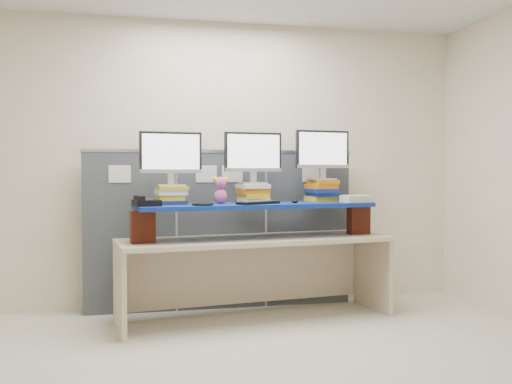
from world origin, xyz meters
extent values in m
cube|color=#EFE1C5|center=(0.00, 0.00, 1.40)|extent=(5.00, 4.00, 2.80)
cube|color=silver|center=(0.00, 0.00, 0.00)|extent=(5.00, 4.00, 0.01)
cube|color=#3E4349|center=(-0.87, 1.78, 0.75)|extent=(0.85, 0.05, 1.50)
cube|color=#3E4349|center=(0.00, 1.78, 0.75)|extent=(0.85, 0.05, 1.50)
cube|color=#3E4349|center=(0.87, 1.78, 0.75)|extent=(0.85, 0.05, 1.50)
cube|color=#AAADB1|center=(0.00, 1.78, 1.51)|extent=(2.60, 0.06, 0.03)
cube|color=white|center=(-0.95, 1.75, 1.30)|extent=(0.20, 0.00, 0.16)
cube|color=white|center=(-0.15, 1.75, 1.30)|extent=(0.20, 0.00, 0.16)
cube|color=white|center=(0.10, 1.75, 1.30)|extent=(0.20, 0.00, 0.16)
cube|color=white|center=(0.90, 1.75, 1.30)|extent=(0.20, 0.00, 0.16)
cube|color=beige|center=(0.23, 1.29, 0.72)|extent=(2.49, 1.00, 0.04)
cube|color=beige|center=(-0.95, 1.14, 0.35)|extent=(0.12, 0.65, 0.69)
cube|color=beige|center=(1.41, 1.44, 0.35)|extent=(0.12, 0.65, 0.69)
cube|color=maroon|center=(-0.76, 1.11, 0.87)|extent=(0.21, 0.13, 0.27)
cube|color=maroon|center=(1.23, 1.36, 0.87)|extent=(0.21, 0.13, 0.27)
cube|color=navy|center=(0.23, 1.29, 1.02)|extent=(2.16, 0.79, 0.04)
cube|color=navy|center=(-0.51, 1.33, 1.06)|extent=(0.27, 0.32, 0.03)
cube|color=gold|center=(-0.52, 1.33, 1.10)|extent=(0.24, 0.30, 0.05)
cube|color=silver|center=(-0.52, 1.32, 1.14)|extent=(0.27, 0.29, 0.04)
cube|color=gold|center=(-0.51, 1.32, 1.18)|extent=(0.27, 0.31, 0.03)
cube|color=silver|center=(0.23, 1.41, 1.06)|extent=(0.26, 0.29, 0.04)
cube|color=gold|center=(0.23, 1.40, 1.10)|extent=(0.25, 0.29, 0.04)
cube|color=#C06E12|center=(0.23, 1.42, 1.15)|extent=(0.27, 0.30, 0.05)
cube|color=silver|center=(0.23, 1.41, 1.19)|extent=(0.28, 0.32, 0.04)
cube|color=gold|center=(0.91, 1.51, 1.06)|extent=(0.28, 0.29, 0.04)
cube|color=navy|center=(0.93, 1.49, 1.10)|extent=(0.27, 0.30, 0.03)
cube|color=navy|center=(0.91, 1.48, 1.14)|extent=(0.26, 0.31, 0.04)
cube|color=#C06E12|center=(0.91, 1.51, 1.18)|extent=(0.27, 0.31, 0.05)
cube|color=#C06E12|center=(0.93, 1.50, 1.22)|extent=(0.25, 0.31, 0.04)
cube|color=#A7A7AC|center=(-0.51, 1.32, 1.20)|extent=(0.25, 0.18, 0.02)
cube|color=#A7A7AC|center=(-0.51, 1.32, 1.26)|extent=(0.06, 0.05, 0.10)
cube|color=black|center=(-0.51, 1.32, 1.49)|extent=(0.54, 0.10, 0.35)
cube|color=white|center=(-0.51, 1.30, 1.49)|extent=(0.49, 0.06, 0.31)
cube|color=#A7A7AC|center=(0.23, 1.41, 1.22)|extent=(0.25, 0.18, 0.02)
cube|color=#A7A7AC|center=(0.23, 1.41, 1.27)|extent=(0.06, 0.05, 0.10)
cube|color=black|center=(0.23, 1.41, 1.50)|extent=(0.54, 0.10, 0.35)
cube|color=white|center=(0.23, 1.39, 1.50)|extent=(0.49, 0.06, 0.31)
cube|color=#A7A7AC|center=(0.92, 1.50, 1.25)|extent=(0.25, 0.18, 0.02)
cube|color=#A7A7AC|center=(0.92, 1.50, 1.31)|extent=(0.06, 0.05, 0.10)
cube|color=black|center=(0.92, 1.50, 1.53)|extent=(0.54, 0.10, 0.35)
cube|color=white|center=(0.92, 1.48, 1.53)|extent=(0.49, 0.06, 0.31)
cube|color=black|center=(0.22, 1.17, 1.05)|extent=(0.41, 0.31, 0.02)
cube|color=#2F2F32|center=(0.22, 1.17, 1.06)|extent=(0.34, 0.24, 0.00)
ellipsoid|color=black|center=(0.57, 1.24, 1.06)|extent=(0.07, 0.11, 0.03)
cube|color=black|center=(-0.73, 1.08, 1.07)|extent=(0.24, 0.23, 0.05)
cube|color=#2F2F32|center=(-0.73, 1.08, 1.10)|extent=(0.12, 0.12, 0.01)
cube|color=black|center=(-0.79, 1.06, 1.11)|extent=(0.09, 0.19, 0.04)
torus|color=black|center=(-0.27, 1.09, 1.05)|extent=(0.22, 0.22, 0.02)
ellipsoid|color=#D65184|center=(-0.08, 1.31, 1.11)|extent=(0.11, 0.10, 0.13)
sphere|color=#D65184|center=(-0.08, 1.31, 1.22)|extent=(0.10, 0.10, 0.10)
sphere|color=yellow|center=(-0.13, 1.31, 1.25)|extent=(0.05, 0.05, 0.05)
sphere|color=yellow|center=(-0.04, 1.31, 1.25)|extent=(0.05, 0.05, 0.05)
cube|color=beige|center=(1.17, 1.27, 1.06)|extent=(0.29, 0.24, 0.03)
cube|color=beige|center=(1.17, 1.27, 1.09)|extent=(0.27, 0.23, 0.03)
camera|label=1|loc=(-0.86, -3.63, 1.32)|focal=40.00mm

